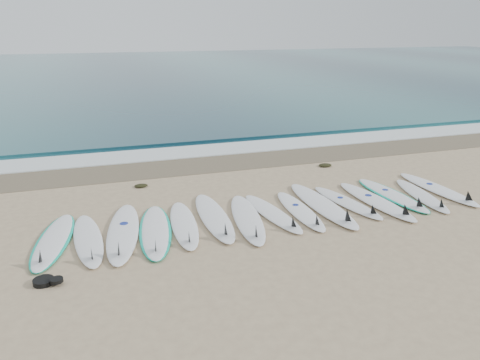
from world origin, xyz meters
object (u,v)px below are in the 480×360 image
object	(u,v)px
surfboard_0	(53,241)
surfboard_14	(439,189)
surfboard_7	(273,214)
leash_coil	(46,281)

from	to	relation	value
surfboard_0	surfboard_14	distance (m)	8.73
surfboard_0	surfboard_7	bearing A→B (deg)	8.84
surfboard_0	surfboard_14	world-z (taller)	surfboard_14
surfboard_14	surfboard_7	bearing A→B (deg)	179.69
surfboard_7	leash_coil	world-z (taller)	surfboard_7
surfboard_7	leash_coil	size ratio (longest dim) A/B	5.23
surfboard_0	surfboard_7	world-z (taller)	surfboard_0
surfboard_0	surfboard_14	xyz separation A→B (m)	(8.72, 0.12, 0.01)
surfboard_0	surfboard_14	size ratio (longest dim) A/B	0.97
surfboard_0	leash_coil	xyz separation A→B (m)	(-0.02, -1.49, 0.00)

